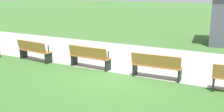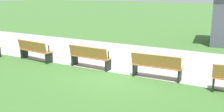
{
  "view_description": "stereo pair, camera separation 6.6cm",
  "coord_description": "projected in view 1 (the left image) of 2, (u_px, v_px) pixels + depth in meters",
  "views": [
    {
      "loc": [
        4.16,
        -8.56,
        2.98
      ],
      "look_at": [
        -0.0,
        -0.77,
        0.8
      ],
      "focal_mm": 42.71,
      "sensor_mm": 36.0,
      "label": 1
    },
    {
      "loc": [
        4.22,
        -8.52,
        2.98
      ],
      "look_at": [
        -0.0,
        -0.77,
        0.8
      ],
      "focal_mm": 42.71,
      "sensor_mm": 36.0,
      "label": 2
    }
  ],
  "objects": [
    {
      "name": "bench_4",
      "position": [
        89.0,
        57.0,
        10.37
      ],
      "size": [
        1.74,
        0.53,
        0.89
      ],
      "rotation": [
        0.0,
        0.0,
        -0.03
      ],
      "color": "#B27538",
      "rests_on": "ground"
    },
    {
      "name": "bench_5",
      "position": [
        156.0,
        66.0,
        9.13
      ],
      "size": [
        1.74,
        0.53,
        0.89
      ],
      "rotation": [
        0.0,
        0.0,
        0.03
      ],
      "color": "#B27538",
      "rests_on": "ground"
    },
    {
      "name": "bench_3",
      "position": [
        34.0,
        50.0,
        11.46
      ],
      "size": [
        1.76,
        0.65,
        0.89
      ],
      "rotation": [
        0.0,
        0.0,
        -0.1
      ],
      "color": "#B27538",
      "rests_on": "ground"
    },
    {
      "name": "ground_plane",
      "position": [
        122.0,
        72.0,
        9.94
      ],
      "size": [
        120.0,
        120.0,
        0.0
      ],
      "primitive_type": "plane",
      "color": "#3D6B2D"
    },
    {
      "name": "path_paving",
      "position": [
        145.0,
        58.0,
        11.97
      ],
      "size": [
        39.17,
        5.08,
        0.01
      ],
      "primitive_type": "cube",
      "color": "#A39E99",
      "rests_on": "ground"
    }
  ]
}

